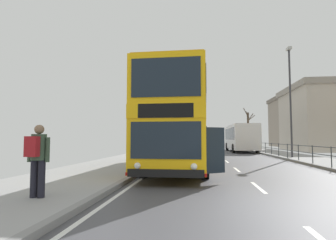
# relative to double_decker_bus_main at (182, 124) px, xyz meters

# --- Properties ---
(ground) EXTENTS (15.80, 140.00, 0.20)m
(ground) POSITION_rel_double_decker_bus_main_xyz_m (1.97, -7.70, -2.21)
(ground) COLOR #47474C
(double_decker_bus_main) EXTENTS (3.18, 11.45, 4.29)m
(double_decker_bus_main) POSITION_rel_double_decker_bus_main_xyz_m (0.00, 0.00, 0.00)
(double_decker_bus_main) COLOR #F4B20F
(double_decker_bus_main) RESTS_ON ground
(background_bus_far_lane) EXTENTS (2.77, 10.28, 3.04)m
(background_bus_far_lane) POSITION_rel_double_decker_bus_main_xyz_m (5.69, 18.93, -0.58)
(background_bus_far_lane) COLOR white
(background_bus_far_lane) RESTS_ON ground
(pedestrian_railing_far_kerb) EXTENTS (0.05, 23.93, 0.99)m
(pedestrian_railing_far_kerb) POSITION_rel_double_decker_bus_main_xyz_m (7.13, 3.23, -1.44)
(pedestrian_railing_far_kerb) COLOR #2D3338
(pedestrian_railing_far_kerb) RESTS_ON ground
(pedestrian_companion) EXTENTS (0.54, 0.52, 1.68)m
(pedestrian_companion) POSITION_rel_double_decker_bus_main_xyz_m (-2.83, -7.92, -1.13)
(pedestrian_companion) COLOR black
(pedestrian_companion) RESTS_ON ground
(street_lamp_far_side) EXTENTS (0.28, 0.60, 8.28)m
(street_lamp_far_side) POSITION_rel_double_decker_bus_main_xyz_m (7.72, 7.35, 2.65)
(street_lamp_far_side) COLOR #38383D
(street_lamp_far_side) RESTS_ON ground
(bare_tree_far_00) EXTENTS (2.04, 1.96, 6.24)m
(bare_tree_far_00) POSITION_rel_double_decker_bus_main_xyz_m (8.90, 32.03, 0.97)
(bare_tree_far_00) COLOR #4C3D2D
(bare_tree_far_00) RESTS_ON ground
(background_building_00) EXTENTS (10.19, 15.81, 9.51)m
(background_building_00) POSITION_rel_double_decker_bus_main_xyz_m (20.29, 37.96, 2.53)
(background_building_00) COLOR gray
(background_building_00) RESTS_ON ground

